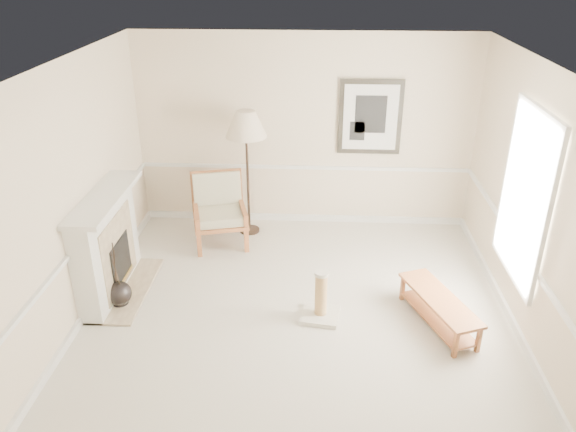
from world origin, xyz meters
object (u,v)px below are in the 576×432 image
object	(u,v)px
floor_vase	(119,294)
bench	(439,306)
scratching_post	(321,303)
armchair	(219,206)
floor_lamp	(246,128)

from	to	relation	value
floor_vase	bench	size ratio (longest dim) A/B	0.67
bench	scratching_post	bearing A→B (deg)	177.44
armchair	scratching_post	bearing A→B (deg)	-65.95
floor_lamp	scratching_post	size ratio (longest dim) A/B	3.04
floor_vase	scratching_post	xyz separation A→B (m)	(2.42, -0.10, 0.03)
floor_vase	floor_lamp	size ratio (longest dim) A/B	0.47
floor_vase	armchair	size ratio (longest dim) A/B	0.88
floor_lamp	scratching_post	xyz separation A→B (m)	(1.09, -2.16, -1.44)
floor_lamp	scratching_post	world-z (taller)	floor_lamp
floor_vase	floor_lamp	world-z (taller)	floor_lamp
floor_vase	armchair	distance (m)	2.03
armchair	floor_lamp	bearing A→B (deg)	21.95
armchair	bench	size ratio (longest dim) A/B	0.77
floor_lamp	bench	world-z (taller)	floor_lamp
floor_lamp	floor_vase	bearing A→B (deg)	-123.04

